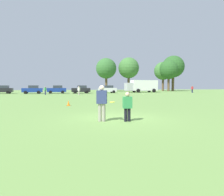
# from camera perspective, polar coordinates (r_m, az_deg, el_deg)

# --- Properties ---
(ground_plane) EXTENTS (146.30, 146.30, 0.00)m
(ground_plane) POSITION_cam_1_polar(r_m,az_deg,el_deg) (10.49, 1.54, -5.96)
(ground_plane) COLOR #6B9347
(player_thrower) EXTENTS (0.55, 0.42, 1.76)m
(player_thrower) POSITION_cam_1_polar(r_m,az_deg,el_deg) (9.49, -3.01, -0.94)
(player_thrower) COLOR gray
(player_thrower) RESTS_ON ground
(player_defender) EXTENTS (0.45, 0.27, 1.43)m
(player_defender) POSITION_cam_1_polar(r_m,az_deg,el_deg) (9.52, 4.54, -2.11)
(player_defender) COLOR black
(player_defender) RESTS_ON ground
(frisbee) EXTENTS (0.27, 0.27, 0.04)m
(frisbee) POSITION_cam_1_polar(r_m,az_deg,el_deg) (9.41, 0.05, -1.19)
(frisbee) COLOR yellow
(traffic_cone) EXTENTS (0.32, 0.32, 0.48)m
(traffic_cone) POSITION_cam_1_polar(r_m,az_deg,el_deg) (17.41, -12.65, -1.47)
(traffic_cone) COLOR #D8590C
(traffic_cone) RESTS_ON ground
(parked_car_mid_left) EXTENTS (4.33, 2.46, 1.82)m
(parked_car_mid_left) POSITION_cam_1_polar(r_m,az_deg,el_deg) (49.50, -29.43, 2.20)
(parked_car_mid_left) COLOR black
(parked_car_mid_left) RESTS_ON ground
(parked_car_center) EXTENTS (4.33, 2.46, 1.82)m
(parked_car_center) POSITION_cam_1_polar(r_m,az_deg,el_deg) (45.98, -22.23, 2.32)
(parked_car_center) COLOR navy
(parked_car_center) RESTS_ON ground
(parked_car_mid_right) EXTENTS (4.33, 2.46, 1.82)m
(parked_car_mid_right) POSITION_cam_1_polar(r_m,az_deg,el_deg) (45.85, -15.87, 2.45)
(parked_car_mid_right) COLOR navy
(parked_car_mid_right) RESTS_ON ground
(parked_car_near_right) EXTENTS (4.33, 2.46, 1.82)m
(parked_car_near_right) POSITION_cam_1_polar(r_m,az_deg,el_deg) (45.17, -9.09, 2.52)
(parked_car_near_right) COLOR black
(parked_car_near_right) RESTS_ON ground
(parked_car_far_right) EXTENTS (4.33, 2.46, 1.82)m
(parked_car_far_right) POSITION_cam_1_polar(r_m,az_deg,el_deg) (46.73, -1.29, 2.60)
(parked_car_far_right) COLOR silver
(parked_car_far_right) RESTS_ON ground
(box_truck) EXTENTS (8.66, 3.42, 3.18)m
(box_truck) POSITION_cam_1_polar(r_m,az_deg,el_deg) (51.53, 8.72, 3.58)
(box_truck) COLOR white
(box_truck) RESTS_ON ground
(bystander_sideline_watcher) EXTENTS (0.49, 0.51, 1.63)m
(bystander_sideline_watcher) POSITION_cam_1_polar(r_m,az_deg,el_deg) (37.31, -9.68, 2.29)
(bystander_sideline_watcher) COLOR gray
(bystander_sideline_watcher) RESTS_ON ground
(bystander_far_jogger) EXTENTS (0.51, 0.34, 1.73)m
(bystander_far_jogger) POSITION_cam_1_polar(r_m,az_deg,el_deg) (52.17, 22.46, 2.50)
(bystander_far_jogger) COLOR #1E234C
(bystander_far_jogger) RESTS_ON ground
(bystander_field_marshal) EXTENTS (0.46, 0.51, 1.60)m
(bystander_field_marshal) POSITION_cam_1_polar(r_m,az_deg,el_deg) (39.84, -18.99, 2.20)
(bystander_field_marshal) COLOR #1E234C
(bystander_field_marshal) RESTS_ON ground
(tree_center_elm) EXTENTS (6.30, 6.30, 10.24)m
(tree_center_elm) POSITION_cam_1_polar(r_m,az_deg,el_deg) (60.57, -1.72, 8.63)
(tree_center_elm) COLOR brown
(tree_center_elm) RESTS_ON ground
(tree_east_birch) EXTENTS (6.61, 6.61, 10.75)m
(tree_east_birch) POSITION_cam_1_polar(r_m,az_deg,el_deg) (62.98, 4.91, 8.74)
(tree_east_birch) COLOR brown
(tree_east_birch) RESTS_ON ground
(tree_east_oak) EXTENTS (5.90, 5.90, 9.59)m
(tree_east_oak) POSITION_cam_1_polar(r_m,az_deg,el_deg) (66.74, 14.75, 7.66)
(tree_east_oak) COLOR brown
(tree_east_oak) RESTS_ON ground
(tree_far_east_pine) EXTENTS (6.15, 6.15, 9.99)m
(tree_far_east_pine) POSITION_cam_1_polar(r_m,az_deg,el_deg) (65.11, 16.30, 7.98)
(tree_far_east_pine) COLOR brown
(tree_far_east_pine) RESTS_ON ground
(tree_far_west_pine) EXTENTS (7.11, 7.11, 11.55)m
(tree_far_west_pine) POSITION_cam_1_polar(r_m,az_deg,el_deg) (67.38, 17.51, 8.72)
(tree_far_west_pine) COLOR brown
(tree_far_west_pine) RESTS_ON ground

